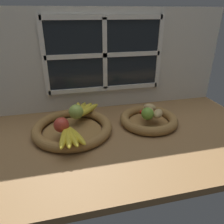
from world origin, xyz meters
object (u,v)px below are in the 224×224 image
Objects in this scene: apple_green_back at (76,112)px; potato_back at (150,108)px; fruit_bowl_left at (72,128)px; apple_red_front at (61,125)px; banana_bunch_front at (70,136)px; chili_pepper at (151,113)px; banana_bunch_back at (83,110)px; fruit_bowl_right at (149,120)px; potato_small at (158,114)px; lime_near at (147,114)px; potato_large at (149,112)px.

apple_green_back is 38.30cm from potato_back.
fruit_bowl_left is at bearing -173.77° from potato_back.
fruit_bowl_left is 5.62× the size of apple_red_front.
banana_bunch_front is at bearing -157.36° from potato_back.
potato_back is at bearing 103.22° from chili_pepper.
fruit_bowl_left is 8.39cm from apple_green_back.
apple_red_front reaches higher than chili_pepper.
fruit_bowl_right is at bearing -19.67° from banana_bunch_back.
potato_small is (43.73, 10.03, 0.60)cm from banana_bunch_front.
apple_red_front is 0.88× the size of potato_small.
fruit_bowl_right is at bearing 56.31° from lime_near.
banana_bunch_back is at bearing 71.35° from banana_bunch_front.
fruit_bowl_right is (38.80, 0.00, 0.01)cm from fruit_bowl_left.
lime_near reaches higher than potato_large.
apple_red_front is at bearing -126.74° from fruit_bowl_left.
banana_bunch_back reaches higher than fruit_bowl_left.
banana_bunch_back is (6.67, 11.49, 4.01)cm from fruit_bowl_left.
fruit_bowl_left is 3.18× the size of chili_pepper.
apple_green_back is (2.56, 5.18, 6.08)cm from fruit_bowl_left.
banana_bunch_back is at bearing 152.42° from lime_near.
fruit_bowl_right is 6.73cm from potato_back.
fruit_bowl_left is at bearing 173.80° from lime_near.
lime_near is at bearing -123.69° from fruit_bowl_right.
lime_near is at bearing -123.69° from potato_large.
apple_red_front is at bearing -171.68° from potato_large.
lime_near is (-2.62, -3.93, 5.52)cm from fruit_bowl_right.
fruit_bowl_left is at bearing -116.33° from apple_green_back.
potato_back is (45.58, 10.83, -1.19)cm from apple_red_front.
banana_bunch_front is at bearing -161.85° from potato_large.
fruit_bowl_left is 40.61cm from chili_pepper.
banana_bunch_front is at bearing -102.96° from apple_green_back.
banana_bunch_back is at bearing -178.25° from chili_pepper.
potato_back is 1.04× the size of lime_near.
fruit_bowl_left is 41.33cm from potato_back.
fruit_bowl_left is at bearing 180.00° from potato_large.
potato_large is at bearing -19.67° from banana_bunch_back.
fruit_bowl_right is 4.63× the size of potato_back.
potato_back is at bearing 6.23° from fruit_bowl_left.
banana_bunch_front is at bearing -167.08° from potato_small.
chili_pepper is (1.65, 0.88, 3.42)cm from fruit_bowl_right.
apple_red_front is 0.57× the size of chili_pepper.
apple_green_back reaches higher than potato_back.
potato_back is 3.79cm from chili_pepper.
apple_green_back is at bearing 77.04° from banana_bunch_front.
apple_green_back is at bearing -167.30° from chili_pepper.
fruit_bowl_left is 5.22× the size of apple_green_back.
apple_green_back reaches higher than potato_small.
chili_pepper is (4.27, 4.81, -2.10)cm from lime_near.
potato_small is 1.24× the size of lime_near.
banana_bunch_back is at bearing 56.91° from apple_green_back.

